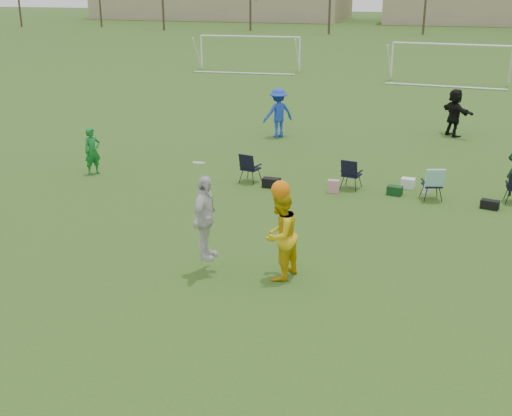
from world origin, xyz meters
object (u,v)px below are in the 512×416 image
at_px(fielder_blue, 278,113).
at_px(center_contest, 250,227).
at_px(goal_mid, 451,52).
at_px(fielder_black, 454,113).
at_px(fielder_green_near, 92,151).
at_px(goal_left, 250,43).

relative_size(fielder_blue, center_contest, 0.79).
bearing_deg(goal_mid, center_contest, -92.23).
bearing_deg(fielder_black, center_contest, 127.81).
relative_size(fielder_green_near, fielder_black, 0.80).
height_order(fielder_green_near, center_contest, center_contest).
height_order(fielder_green_near, fielder_black, fielder_black).
distance_m(center_contest, goal_mid, 31.12).
distance_m(fielder_green_near, goal_left, 27.15).
height_order(fielder_green_near, fielder_blue, fielder_blue).
bearing_deg(fielder_green_near, goal_left, 38.09).
height_order(center_contest, goal_left, center_contest).
xyz_separation_m(fielder_black, goal_left, (-14.61, 17.44, 0.93)).
relative_size(fielder_blue, goal_left, 0.27).
bearing_deg(center_contest, goal_mid, 83.77).
bearing_deg(goal_left, fielder_blue, -73.96).
distance_m(fielder_green_near, fielder_black, 14.90).
relative_size(fielder_green_near, goal_left, 0.22).
bearing_deg(fielder_green_near, center_contest, -97.12).
bearing_deg(goal_left, goal_mid, -13.13).
bearing_deg(fielder_black, fielder_blue, 70.91).
bearing_deg(fielder_blue, fielder_green_near, 15.60).
distance_m(fielder_blue, fielder_black, 7.38).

